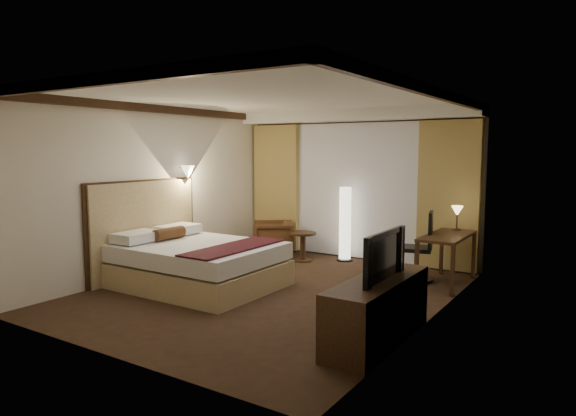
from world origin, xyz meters
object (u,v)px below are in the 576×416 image
Objects in this scene: bed at (199,264)px; television at (376,251)px; dresser at (378,310)px; desk at (446,260)px; floor_lamp at (345,224)px; armchair at (273,237)px; office_chair at (417,246)px; side_table at (303,247)px.

television reaches higher than bed.
bed is 3.14m from dresser.
floor_lamp is at bearing 161.91° from desk.
desk reaches higher than bed.
armchair reaches higher than dresser.
desk reaches higher than armchair.
television is at bearing -11.62° from bed.
desk is at bearing -7.70° from office_chair.
desk is at bearing -18.09° from floor_lamp.
dresser is at bearing 13.50° from armchair.
armchair is 4.49m from television.
side_table is 0.53× the size of television.
side_table is 0.30× the size of dresser.
floor_lamp is 2.13m from desk.
dresser is 0.62m from television.
side_table is 2.64m from desk.
television is (3.33, -2.95, 0.58)m from armchair.
desk reaches higher than dresser.
bed is 1.71× the size of desk.
office_chair reaches higher than television.
armchair is 1.41× the size of side_table.
television is (2.02, -3.35, 0.28)m from floor_lamp.
floor_lamp reaches higher than bed.
office_chair is 2.70m from dresser.
dresser is at bearing -58.49° from floor_lamp.
bed is at bearing 78.04° from television.
floor_lamp is 1.25× the size of office_chair.
side_table is (0.68, -0.03, -0.11)m from armchair.
armchair is 0.74× the size of television.
armchair is 0.55× the size of floor_lamp.
armchair reaches higher than bed.
armchair is at bearing -163.09° from floor_lamp.
floor_lamp is at bearing 34.49° from side_table.
armchair is 0.43× the size of dresser.
side_table is 2.22m from office_chair.
desk is 2.76m from television.
side_table is 0.48× the size of office_chair.
side_table is 0.40× the size of desk.
side_table is 4.00m from television.
floor_lamp is at bearing 69.44° from bed.
office_chair reaches higher than armchair.
television is at bearing 180.00° from dresser.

